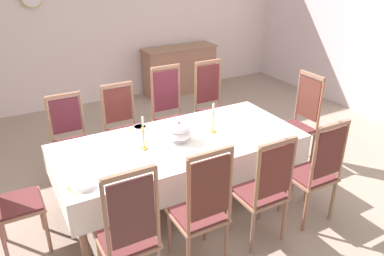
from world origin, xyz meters
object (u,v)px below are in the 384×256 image
(chair_south_c, at_px, (264,189))
(sideboard, at_px, (180,70))
(dining_table, at_px, (180,146))
(chair_head_west, at_px, (8,197))
(chair_north_b, at_px, (123,126))
(spoon_secondary, at_px, (130,130))
(spoon_primary, at_px, (70,190))
(chair_north_a, at_px, (71,138))
(soup_tureen, at_px, (179,132))
(chair_head_east, at_px, (300,120))
(chair_north_d, at_px, (212,104))
(chair_south_d, at_px, (316,171))
(bowl_near_left, at_px, (85,186))
(candlestick_west, at_px, (144,136))
(chair_south_a, at_px, (129,233))
(chair_south_b, at_px, (202,208))
(chair_north_c, at_px, (170,113))
(candlestick_east, at_px, (213,121))
(bowl_near_right, at_px, (140,128))

(chair_south_c, xyz_separation_m, sideboard, (1.28, 4.20, -0.13))
(dining_table, distance_m, chair_head_west, 1.72)
(chair_north_b, height_order, spoon_secondary, chair_north_b)
(chair_south_c, height_order, spoon_primary, chair_south_c)
(chair_north_a, relative_size, sideboard, 0.75)
(chair_head_west, relative_size, spoon_secondary, 6.48)
(soup_tureen, bearing_deg, chair_head_east, 0.00)
(chair_north_d, bearing_deg, sideboard, -105.78)
(chair_south_c, xyz_separation_m, chair_south_d, (0.65, -0.00, 0.01))
(chair_north_b, xyz_separation_m, bowl_near_left, (-0.82, -1.39, 0.19))
(sideboard, bearing_deg, dining_table, 62.97)
(chair_north_b, height_order, bowl_near_left, chair_north_b)
(chair_north_a, height_order, sideboard, chair_north_a)
(chair_north_d, height_order, spoon_primary, chair_north_d)
(spoon_secondary, bearing_deg, soup_tureen, -47.23)
(soup_tureen, bearing_deg, spoon_secondary, 127.53)
(soup_tureen, bearing_deg, candlestick_west, -180.00)
(chair_south_a, bearing_deg, chair_south_d, 0.13)
(chair_head_east, relative_size, spoon_secondary, 6.76)
(chair_south_d, distance_m, candlestick_west, 1.76)
(chair_south_c, relative_size, chair_head_east, 0.95)
(chair_south_b, bearing_deg, candlestick_west, 96.14)
(spoon_secondary, bearing_deg, chair_south_c, -57.98)
(bowl_near_left, distance_m, spoon_secondary, 1.16)
(chair_south_c, height_order, candlestick_west, chair_south_c)
(chair_south_b, height_order, chair_south_d, chair_south_b)
(candlestick_west, bearing_deg, chair_head_west, 180.00)
(chair_north_c, relative_size, candlestick_east, 3.56)
(soup_tureen, xyz_separation_m, spoon_primary, (-1.24, -0.38, -0.10))
(chair_north_d, bearing_deg, spoon_primary, 31.31)
(bowl_near_right, bearing_deg, chair_south_d, -48.42)
(chair_south_b, bearing_deg, bowl_near_right, 88.76)
(chair_south_a, distance_m, chair_north_c, 2.38)
(chair_north_d, xyz_separation_m, chair_head_east, (0.71, -0.99, -0.00))
(chair_south_c, bearing_deg, chair_head_east, 35.95)
(chair_south_c, bearing_deg, bowl_near_left, 158.60)
(bowl_near_right, bearing_deg, chair_north_d, 22.50)
(bowl_near_left, distance_m, sideboard, 4.57)
(chair_north_b, bearing_deg, chair_north_c, -179.31)
(chair_north_b, distance_m, soup_tureen, 1.06)
(chair_head_west, distance_m, chair_head_east, 3.45)
(chair_south_a, relative_size, candlestick_east, 3.56)
(chair_north_b, xyz_separation_m, chair_south_d, (1.32, -1.98, 0.02))
(chair_south_b, distance_m, candlestick_west, 1.03)
(dining_table, height_order, chair_north_d, chair_north_d)
(chair_south_a, relative_size, bowl_near_right, 7.50)
(dining_table, height_order, candlestick_west, candlestick_west)
(chair_south_a, height_order, chair_north_b, chair_south_a)
(chair_south_b, xyz_separation_m, spoon_secondary, (-0.08, 1.48, 0.13))
(chair_north_a, height_order, bowl_near_right, chair_north_a)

